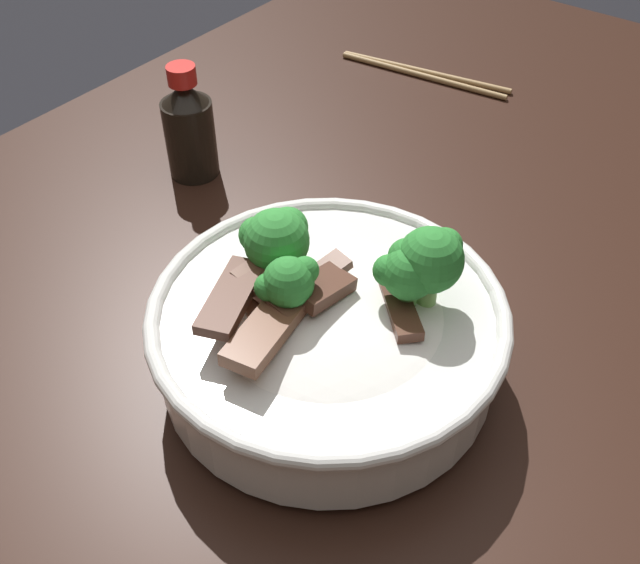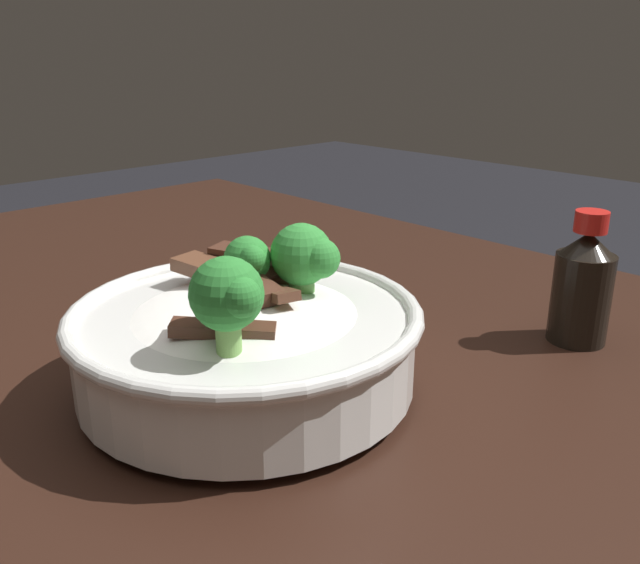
{
  "view_description": "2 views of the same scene",
  "coord_description": "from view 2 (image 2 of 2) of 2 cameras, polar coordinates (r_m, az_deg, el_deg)",
  "views": [
    {
      "loc": [
        -0.31,
        -0.31,
        1.19
      ],
      "look_at": [
        0.01,
        -0.06,
        0.8
      ],
      "focal_mm": 40.49,
      "sensor_mm": 36.0,
      "label": 1
    },
    {
      "loc": [
        0.34,
        -0.37,
        1.01
      ],
      "look_at": [
        0.01,
        -0.06,
        0.85
      ],
      "focal_mm": 37.37,
      "sensor_mm": 36.0,
      "label": 2
    }
  ],
  "objects": [
    {
      "name": "dining_table",
      "position": [
        0.62,
        2.96,
        -16.94
      ],
      "size": [
        1.49,
        0.79,
        0.76
      ],
      "color": "black",
      "rests_on": "ground"
    },
    {
      "name": "soy_sauce_bottle",
      "position": [
        0.62,
        21.56,
        -0.3
      ],
      "size": [
        0.05,
        0.05,
        0.12
      ],
      "color": "black",
      "rests_on": "dining_table"
    },
    {
      "name": "rice_bowl",
      "position": [
        0.5,
        -6.23,
        -4.53
      ],
      "size": [
        0.26,
        0.26,
        0.13
      ],
      "color": "white",
      "rests_on": "dining_table"
    }
  ]
}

